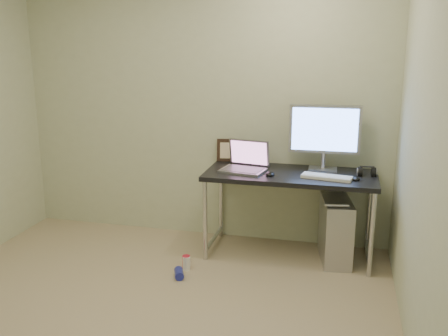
% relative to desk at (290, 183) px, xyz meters
% --- Properties ---
extents(floor, '(3.50, 3.50, 0.00)m').
position_rel_desk_xyz_m(floor, '(-0.88, -1.43, -0.66)').
color(floor, tan).
rests_on(floor, ground).
extents(wall_back, '(3.50, 0.02, 2.50)m').
position_rel_desk_xyz_m(wall_back, '(-0.88, 0.32, 0.59)').
color(wall_back, beige).
rests_on(wall_back, ground).
extents(wall_right, '(0.02, 3.50, 2.50)m').
position_rel_desk_xyz_m(wall_right, '(0.87, -1.43, 0.59)').
color(wall_right, beige).
rests_on(wall_right, ground).
extents(desk, '(1.45, 0.63, 0.75)m').
position_rel_desk_xyz_m(desk, '(0.00, 0.00, 0.00)').
color(desk, black).
rests_on(desk, ground).
extents(tower_computer, '(0.31, 0.55, 0.58)m').
position_rel_desk_xyz_m(tower_computer, '(0.40, -0.01, -0.39)').
color(tower_computer, '#ACADB1').
rests_on(tower_computer, ground).
extents(cable_a, '(0.01, 0.16, 0.69)m').
position_rel_desk_xyz_m(cable_a, '(0.35, 0.27, -0.26)').
color(cable_a, black).
rests_on(cable_a, ground).
extents(cable_b, '(0.02, 0.11, 0.71)m').
position_rel_desk_xyz_m(cable_b, '(0.44, 0.25, -0.28)').
color(cable_b, black).
rests_on(cable_b, ground).
extents(can_red, '(0.08, 0.08, 0.12)m').
position_rel_desk_xyz_m(can_red, '(-0.79, -0.50, -0.60)').
color(can_red, red).
rests_on(can_red, ground).
extents(can_white, '(0.08, 0.08, 0.12)m').
position_rel_desk_xyz_m(can_white, '(-0.78, -0.51, -0.61)').
color(can_white, white).
rests_on(can_white, ground).
extents(can_blue, '(0.12, 0.15, 0.07)m').
position_rel_desk_xyz_m(can_blue, '(-0.80, -0.66, -0.63)').
color(can_blue, '#21289F').
rests_on(can_blue, ground).
extents(laptop, '(0.42, 0.36, 0.26)m').
position_rel_desk_xyz_m(laptop, '(-0.40, 0.01, 0.15)').
color(laptop, '#B7B6BE').
rests_on(laptop, desk).
extents(monitor, '(0.61, 0.18, 0.57)m').
position_rel_desk_xyz_m(monitor, '(0.26, 0.17, 0.42)').
color(monitor, '#B7B6BE').
rests_on(monitor, desk).
extents(keyboard, '(0.42, 0.20, 0.02)m').
position_rel_desk_xyz_m(keyboard, '(0.31, -0.11, 0.10)').
color(keyboard, white).
rests_on(keyboard, desk).
extents(mouse_right, '(0.08, 0.11, 0.03)m').
position_rel_desk_xyz_m(mouse_right, '(0.54, -0.10, 0.10)').
color(mouse_right, black).
rests_on(mouse_right, desk).
extents(mouse_left, '(0.08, 0.12, 0.04)m').
position_rel_desk_xyz_m(mouse_left, '(-0.16, -0.11, 0.11)').
color(mouse_left, black).
rests_on(mouse_left, desk).
extents(headphones, '(0.15, 0.09, 0.10)m').
position_rel_desk_xyz_m(headphones, '(0.63, 0.06, 0.11)').
color(headphones, black).
rests_on(headphones, desk).
extents(picture_frame, '(0.27, 0.12, 0.21)m').
position_rel_desk_xyz_m(picture_frame, '(-0.59, 0.29, 0.19)').
color(picture_frame, black).
rests_on(picture_frame, desk).
extents(webcam, '(0.05, 0.04, 0.12)m').
position_rel_desk_xyz_m(webcam, '(-0.38, 0.27, 0.17)').
color(webcam, silver).
rests_on(webcam, desk).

